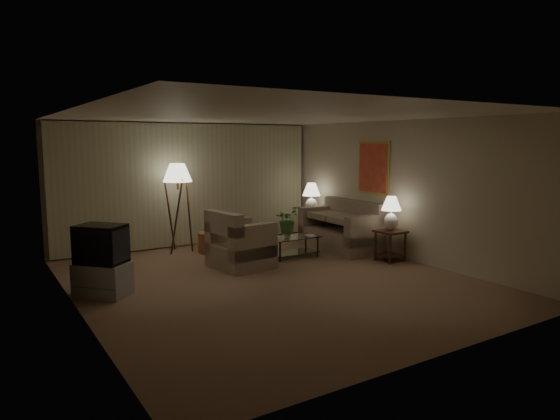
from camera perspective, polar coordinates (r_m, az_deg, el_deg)
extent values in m
plane|color=olive|center=(8.37, -1.07, -8.03)|extent=(7.00, 7.00, 0.00)
cube|color=#BFB593|center=(11.24, -10.37, 2.91)|extent=(6.00, 0.04, 2.70)
cube|color=#BFB593|center=(7.06, -22.45, -0.41)|extent=(0.04, 7.00, 2.70)
cube|color=#BFB593|center=(9.98, 13.82, 2.21)|extent=(0.04, 7.00, 2.70)
cube|color=white|center=(8.06, -1.12, 10.76)|extent=(6.00, 7.00, 0.04)
cube|color=#C0BA95|center=(11.16, -10.21, 2.88)|extent=(5.85, 0.12, 2.65)
cube|color=gold|center=(10.51, 10.66, 4.76)|extent=(0.03, 0.90, 1.10)
cube|color=#B32122|center=(10.49, 10.56, 4.76)|extent=(0.02, 0.80, 1.00)
cube|color=gray|center=(10.75, 6.83, -3.34)|extent=(1.89, 1.01, 0.43)
cube|color=gray|center=(9.20, -4.49, -5.19)|extent=(1.22, 1.18, 0.44)
cube|color=#33170E|center=(9.80, 12.52, -2.40)|extent=(0.50, 0.50, 0.04)
cube|color=#33170E|center=(9.89, 12.44, -5.03)|extent=(0.42, 0.42, 0.02)
cylinder|color=#33170E|center=(9.58, 12.46, -4.46)|extent=(0.05, 0.05, 0.56)
cylinder|color=#33170E|center=(9.86, 10.84, -4.07)|extent=(0.05, 0.05, 0.56)
cylinder|color=#33170E|center=(9.86, 14.10, -4.17)|extent=(0.05, 0.05, 0.56)
cylinder|color=#33170E|center=(10.13, 12.48, -3.80)|extent=(0.05, 0.05, 0.56)
cube|color=#33170E|center=(11.76, 3.59, -0.54)|extent=(0.48, 0.40, 0.04)
cube|color=#33170E|center=(11.83, 3.57, -2.75)|extent=(0.40, 0.34, 0.02)
cylinder|color=#33170E|center=(11.58, 3.26, -2.17)|extent=(0.05, 0.05, 0.56)
cylinder|color=#33170E|center=(11.82, 2.42, -1.96)|extent=(0.05, 0.05, 0.56)
cylinder|color=#33170E|center=(11.80, 4.75, -2.00)|extent=(0.05, 0.05, 0.56)
cylinder|color=#33170E|center=(12.03, 3.89, -1.80)|extent=(0.05, 0.05, 0.56)
ellipsoid|color=white|center=(9.76, 12.55, -1.33)|extent=(0.27, 0.27, 0.33)
cylinder|color=white|center=(9.73, 12.59, -0.14)|extent=(0.03, 0.03, 0.08)
cone|color=white|center=(9.72, 12.62, 0.74)|extent=(0.38, 0.38, 0.27)
ellipsoid|color=white|center=(11.73, 3.60, 0.45)|extent=(0.30, 0.30, 0.37)
cylinder|color=white|center=(11.70, 3.61, 1.55)|extent=(0.03, 0.03, 0.08)
cone|color=white|center=(11.69, 3.62, 2.38)|extent=(0.42, 0.42, 0.30)
cube|color=silver|center=(9.90, 1.55, -3.12)|extent=(1.03, 0.56, 0.02)
cube|color=silver|center=(9.97, 1.54, -4.86)|extent=(0.96, 0.49, 0.01)
cylinder|color=#392C17|center=(9.53, 0.02, -4.82)|extent=(0.04, 0.04, 0.40)
cylinder|color=#392C17|center=(9.89, -1.29, -4.37)|extent=(0.04, 0.04, 0.40)
cylinder|color=#392C17|center=(10.03, 4.33, -4.22)|extent=(0.04, 0.04, 0.40)
cylinder|color=#392C17|center=(10.36, 2.94, -3.81)|extent=(0.04, 0.04, 0.40)
cube|color=#9C9D9F|center=(7.96, -19.60, -7.47)|extent=(1.24, 1.24, 0.50)
cube|color=black|center=(7.84, -19.78, -3.67)|extent=(1.15, 1.15, 0.58)
cylinder|color=#33170E|center=(10.49, -11.62, 3.05)|extent=(0.04, 0.04, 0.27)
cone|color=white|center=(10.47, -11.65, 4.21)|extent=(0.60, 0.60, 0.37)
cylinder|color=#975933|center=(10.49, -7.64, -3.68)|extent=(0.67, 0.67, 0.42)
imported|color=white|center=(9.81, 0.82, -2.74)|extent=(0.19, 0.19, 0.15)
imported|color=#3D6E31|center=(9.75, 0.82, -0.78)|extent=(0.60, 0.57, 0.53)
imported|color=olive|center=(9.96, 3.07, -2.97)|extent=(0.21, 0.26, 0.02)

